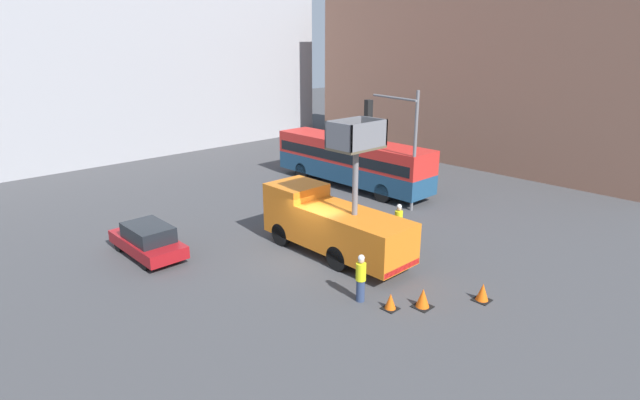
% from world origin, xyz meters
% --- Properties ---
extents(ground_plane, '(120.00, 120.00, 0.00)m').
position_xyz_m(ground_plane, '(0.00, 0.00, 0.00)').
color(ground_plane, '#424244').
extents(building_backdrop_far, '(44.00, 10.00, 18.32)m').
position_xyz_m(building_backdrop_far, '(0.00, 28.48, 9.16)').
color(building_backdrop_far, '#9E9EA3').
rests_on(building_backdrop_far, ground_plane).
extents(building_backdrop_side, '(10.00, 28.00, 12.91)m').
position_xyz_m(building_backdrop_side, '(24.84, 5.36, 6.45)').
color(building_backdrop_side, '#936651').
rests_on(building_backdrop_side, ground_plane).
extents(utility_truck, '(2.29, 7.45, 6.21)m').
position_xyz_m(utility_truck, '(1.17, -0.43, 1.54)').
color(utility_truck, orange).
rests_on(utility_truck, ground_plane).
extents(city_bus, '(2.52, 11.70, 3.12)m').
position_xyz_m(city_bus, '(9.85, 6.54, 1.85)').
color(city_bus, navy).
rests_on(city_bus, ground_plane).
extents(traffic_light_pole, '(3.51, 3.26, 6.72)m').
position_xyz_m(traffic_light_pole, '(7.66, 1.01, 4.50)').
color(traffic_light_pole, slate).
rests_on(traffic_light_pole, ground_plane).
extents(road_worker_near_truck, '(0.38, 0.38, 1.86)m').
position_xyz_m(road_worker_near_truck, '(-1.07, -4.18, 0.93)').
color(road_worker_near_truck, navy).
rests_on(road_worker_near_truck, ground_plane).
extents(road_worker_directing, '(0.38, 0.38, 1.86)m').
position_xyz_m(road_worker_directing, '(4.58, -1.50, 0.93)').
color(road_worker_directing, navy).
rests_on(road_worker_directing, ground_plane).
extents(traffic_cone_near_truck, '(0.60, 0.60, 0.69)m').
position_xyz_m(traffic_cone_near_truck, '(2.23, -7.28, 0.32)').
color(traffic_cone_near_truck, black).
rests_on(traffic_cone_near_truck, ground_plane).
extents(traffic_cone_mid_road, '(0.64, 0.64, 0.74)m').
position_xyz_m(traffic_cone_mid_road, '(0.22, -6.04, 0.35)').
color(traffic_cone_mid_road, black).
rests_on(traffic_cone_mid_road, ground_plane).
extents(traffic_cone_far_side, '(0.54, 0.54, 0.61)m').
position_xyz_m(traffic_cone_far_side, '(-0.73, -5.32, 0.29)').
color(traffic_cone_far_side, black).
rests_on(traffic_cone_far_side, ground_plane).
extents(parked_car_curbside, '(1.79, 4.31, 1.49)m').
position_xyz_m(parked_car_curbside, '(-4.91, 5.12, 0.75)').
color(parked_car_curbside, maroon).
rests_on(parked_car_curbside, ground_plane).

